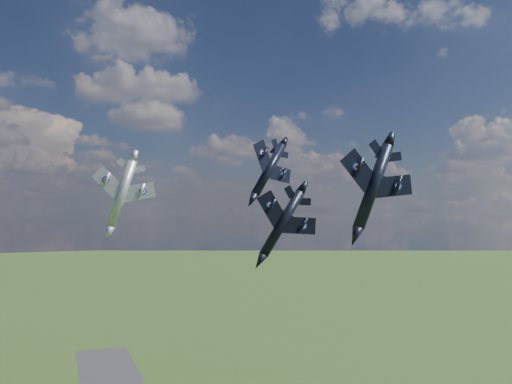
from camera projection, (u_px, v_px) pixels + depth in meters
name	position (u px, v px, depth m)	size (l,w,h in m)	color
jet_lead_navy	(282.00, 223.00, 75.06)	(10.91, 15.21, 3.15)	black
jet_right_navy	(373.00, 186.00, 63.89)	(11.31, 15.77, 3.26)	black
jet_high_navy	(269.00, 170.00, 93.38)	(11.89, 16.58, 3.43)	black
jet_left_silver	(122.00, 193.00, 79.45)	(10.86, 15.14, 3.13)	gray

